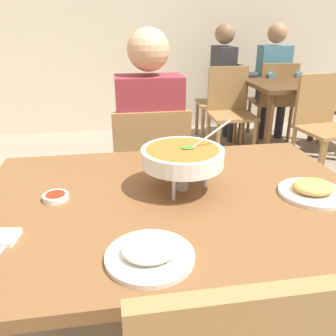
# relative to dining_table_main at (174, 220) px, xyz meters

# --- Properties ---
(cafe_rear_partition) EXTENTS (10.00, 0.10, 3.00)m
(cafe_rear_partition) POSITION_rel_dining_table_main_xyz_m (0.00, 3.45, 0.84)
(cafe_rear_partition) COLOR beige
(cafe_rear_partition) RESTS_ON ground_plane
(dining_table_main) EXTENTS (1.39, 1.00, 0.75)m
(dining_table_main) POSITION_rel_dining_table_main_xyz_m (0.00, 0.00, 0.00)
(dining_table_main) COLOR brown
(dining_table_main) RESTS_ON ground_plane
(chair_diner_main) EXTENTS (0.44, 0.44, 0.90)m
(chair_diner_main) POSITION_rel_dining_table_main_xyz_m (-0.00, 0.78, -0.15)
(chair_diner_main) COLOR olive
(chair_diner_main) RESTS_ON ground_plane
(diner_main) EXTENTS (0.40, 0.45, 1.31)m
(diner_main) POSITION_rel_dining_table_main_xyz_m (0.00, 0.82, 0.09)
(diner_main) COLOR #2D2D38
(diner_main) RESTS_ON ground_plane
(curry_bowl) EXTENTS (0.33, 0.30, 0.26)m
(curry_bowl) POSITION_rel_dining_table_main_xyz_m (0.04, 0.06, 0.23)
(curry_bowl) COLOR silver
(curry_bowl) RESTS_ON dining_table_main
(rice_plate) EXTENTS (0.24, 0.24, 0.06)m
(rice_plate) POSITION_rel_dining_table_main_xyz_m (-0.13, -0.34, 0.12)
(rice_plate) COLOR white
(rice_plate) RESTS_ON dining_table_main
(appetizer_plate) EXTENTS (0.24, 0.24, 0.06)m
(appetizer_plate) POSITION_rel_dining_table_main_xyz_m (0.50, -0.06, 0.12)
(appetizer_plate) COLOR white
(appetizer_plate) RESTS_ON dining_table_main
(sauce_dish) EXTENTS (0.09, 0.09, 0.02)m
(sauce_dish) POSITION_rel_dining_table_main_xyz_m (-0.42, 0.05, 0.11)
(sauce_dish) COLOR white
(sauce_dish) RESTS_ON dining_table_main
(spoon_utensil) EXTENTS (0.05, 0.17, 0.01)m
(spoon_utensil) POSITION_rel_dining_table_main_xyz_m (-0.53, -0.23, 0.10)
(spoon_utensil) COLOR silver
(spoon_utensil) RESTS_ON dining_table_main
(dining_table_far) EXTENTS (1.00, 0.80, 0.75)m
(dining_table_far) POSITION_rel_dining_table_main_xyz_m (1.69, 2.25, -0.04)
(dining_table_far) COLOR #51331C
(dining_table_far) RESTS_ON ground_plane
(chair_bg_left) EXTENTS (0.47, 0.47, 0.90)m
(chair_bg_left) POSITION_rel_dining_table_main_xyz_m (1.10, 2.83, -0.15)
(chair_bg_left) COLOR olive
(chair_bg_left) RESTS_ON ground_plane
(chair_bg_middle) EXTENTS (0.48, 0.48, 0.90)m
(chair_bg_middle) POSITION_rel_dining_table_main_xyz_m (1.67, 2.73, -0.15)
(chair_bg_middle) COLOR olive
(chair_bg_middle) RESTS_ON ground_plane
(chair_bg_right) EXTENTS (0.50, 0.50, 0.90)m
(chair_bg_right) POSITION_rel_dining_table_main_xyz_m (1.66, 1.72, -0.15)
(chair_bg_right) COLOR olive
(chair_bg_right) RESTS_ON ground_plane
(chair_bg_window) EXTENTS (0.45, 0.45, 0.90)m
(chair_bg_window) POSITION_rel_dining_table_main_xyz_m (1.00, 2.35, -0.15)
(chair_bg_window) COLOR olive
(chair_bg_window) RESTS_ON ground_plane
(patron_bg_left) EXTENTS (0.45, 0.40, 1.31)m
(patron_bg_left) POSITION_rel_dining_table_main_xyz_m (1.10, 2.82, 0.09)
(patron_bg_left) COLOR #2D2D38
(patron_bg_left) RESTS_ON ground_plane
(patron_bg_middle) EXTENTS (0.40, 0.45, 1.31)m
(patron_bg_middle) POSITION_rel_dining_table_main_xyz_m (1.69, 2.84, 0.09)
(patron_bg_middle) COLOR #2D2D38
(patron_bg_middle) RESTS_ON ground_plane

